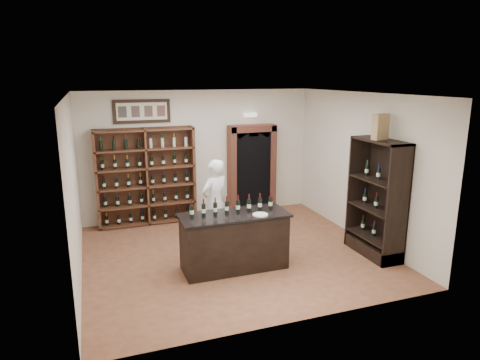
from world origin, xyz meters
The scene contains 22 objects.
floor centered at (0.00, 0.00, 0.00)m, with size 5.50×5.50×0.00m, color #98563C.
ceiling centered at (0.00, 0.00, 3.00)m, with size 5.50×5.50×0.00m, color white.
wall_back centered at (0.00, 2.50, 1.50)m, with size 5.50×0.04×3.00m, color silver.
wall_left centered at (-2.75, 0.00, 1.50)m, with size 0.04×5.00×3.00m, color silver.
wall_right centered at (2.75, 0.00, 1.50)m, with size 0.04×5.00×3.00m, color silver.
wine_shelf centered at (-1.30, 2.33, 1.10)m, with size 2.20×0.38×2.20m.
framed_picture centered at (-1.30, 2.47, 2.55)m, with size 1.25×0.04×0.52m, color black.
arched_doorway centered at (1.25, 2.33, 1.14)m, with size 1.17×0.35×2.17m.
emergency_light centered at (1.25, 2.42, 2.40)m, with size 0.30×0.10×0.10m, color white.
tasting_counter centered at (-0.20, -0.60, 0.49)m, with size 1.88×0.78×1.00m.
counter_bottle_0 centered at (-0.92, -0.51, 1.11)m, with size 0.07×0.07×0.30m.
counter_bottle_1 centered at (-0.71, -0.51, 1.11)m, with size 0.07×0.07×0.30m.
counter_bottle_2 centered at (-0.51, -0.51, 1.11)m, with size 0.07×0.07×0.30m.
counter_bottle_3 centered at (-0.30, -0.51, 1.11)m, with size 0.07×0.07×0.30m.
counter_bottle_4 centered at (-0.10, -0.51, 1.11)m, with size 0.07×0.07×0.30m.
counter_bottle_5 centered at (0.11, -0.51, 1.11)m, with size 0.07×0.07×0.30m.
counter_bottle_6 centered at (0.31, -0.51, 1.11)m, with size 0.07×0.07×0.30m.
counter_bottle_7 centered at (0.52, -0.51, 1.11)m, with size 0.07×0.07×0.30m.
side_cabinet centered at (2.52, -0.90, 0.75)m, with size 0.48×1.20×2.20m.
shopkeeper centered at (-0.21, 0.56, 0.87)m, with size 0.64×0.42×1.75m, color white.
plate centered at (0.20, -0.81, 1.01)m, with size 0.26×0.26×0.02m, color silver.
wine_crate centered at (2.46, -0.90, 2.43)m, with size 0.32×0.13×0.46m, color tan.
Camera 1 is at (-2.45, -7.22, 3.31)m, focal length 32.00 mm.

